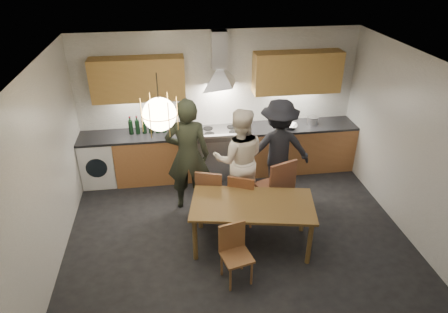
{
  "coord_description": "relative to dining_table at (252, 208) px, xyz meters",
  "views": [
    {
      "loc": [
        -0.86,
        -4.52,
        3.91
      ],
      "look_at": [
        -0.16,
        0.4,
        1.2
      ],
      "focal_mm": 32.0,
      "sensor_mm": 36.0,
      "label": 1
    }
  ],
  "objects": [
    {
      "name": "dining_table",
      "position": [
        0.0,
        0.0,
        0.0
      ],
      "size": [
        1.82,
        1.15,
        0.71
      ],
      "rotation": [
        0.0,
        0.0,
        -0.19
      ],
      "color": "brown",
      "rests_on": "ground"
    },
    {
      "name": "room_shell",
      "position": [
        -0.16,
        0.11,
        1.08
      ],
      "size": [
        5.02,
        4.52,
        2.61
      ],
      "color": "white",
      "rests_on": "ground"
    },
    {
      "name": "wall_fixtures",
      "position": [
        -0.16,
        2.18,
        1.24
      ],
      "size": [
        4.3,
        0.54,
        1.1
      ],
      "color": "tan",
      "rests_on": "ground"
    },
    {
      "name": "person_left",
      "position": [
        -0.81,
        1.1,
        0.31
      ],
      "size": [
        0.72,
        0.51,
        1.88
      ],
      "primitive_type": "imported",
      "rotation": [
        0.0,
        0.0,
        3.05
      ],
      "color": "black",
      "rests_on": "ground"
    },
    {
      "name": "chair_back_left",
      "position": [
        -0.51,
        0.68,
        -0.12
      ],
      "size": [
        0.52,
        0.52,
        0.9
      ],
      "rotation": [
        0.0,
        0.0,
        2.8
      ],
      "color": "brown",
      "rests_on": "ground"
    },
    {
      "name": "person_mid",
      "position": [
        -0.01,
        1.0,
        0.22
      ],
      "size": [
        0.9,
        0.73,
        1.71
      ],
      "primitive_type": "imported",
      "rotation": [
        0.0,
        0.0,
        3.03
      ],
      "color": "#EFE2CC",
      "rests_on": "ground"
    },
    {
      "name": "pendant_lamp",
      "position": [
        -1.16,
        0.01,
        1.47
      ],
      "size": [
        0.43,
        0.43,
        0.7
      ],
      "color": "black",
      "rests_on": "ground"
    },
    {
      "name": "chair_front",
      "position": [
        -0.35,
        -0.58,
        -0.17
      ],
      "size": [
        0.44,
        0.44,
        0.8
      ],
      "rotation": [
        0.0,
        0.0,
        0.24
      ],
      "color": "brown",
      "rests_on": "ground"
    },
    {
      "name": "wine_bottles",
      "position": [
        -1.45,
        2.11,
        0.43
      ],
      "size": [
        0.65,
        0.08,
        0.32
      ],
      "color": "black",
      "rests_on": "counter_run"
    },
    {
      "name": "range_stove",
      "position": [
        -0.16,
        2.06,
        -0.19
      ],
      "size": [
        0.9,
        0.6,
        0.92
      ],
      "color": "silver",
      "rests_on": "ground"
    },
    {
      "name": "mixing_bowl",
      "position": [
        1.09,
        1.96,
        0.3
      ],
      "size": [
        0.34,
        0.34,
        0.07
      ],
      "primitive_type": "imported",
      "rotation": [
        0.0,
        0.0,
        -0.31
      ],
      "color": "#B8B8BB",
      "rests_on": "counter_run"
    },
    {
      "name": "person_right",
      "position": [
        0.69,
        1.29,
        0.22
      ],
      "size": [
        1.14,
        0.7,
        1.71
      ],
      "primitive_type": "imported",
      "rotation": [
        0.0,
        0.0,
        3.08
      ],
      "color": "black",
      "rests_on": "ground"
    },
    {
      "name": "stock_pot",
      "position": [
        1.55,
        2.08,
        0.34
      ],
      "size": [
        0.23,
        0.23,
        0.14
      ],
      "primitive_type": "cylinder",
      "rotation": [
        0.0,
        0.0,
        -0.24
      ],
      "color": "silver",
      "rests_on": "counter_run"
    },
    {
      "name": "chair_back_mid",
      "position": [
        -0.05,
        0.5,
        -0.13
      ],
      "size": [
        0.52,
        0.52,
        0.88
      ],
      "rotation": [
        0.0,
        0.0,
        2.73
      ],
      "color": "brown",
      "rests_on": "ground"
    },
    {
      "name": "counter_run",
      "position": [
        -0.14,
        2.06,
        -0.18
      ],
      "size": [
        5.0,
        0.62,
        0.9
      ],
      "color": "#C7844C",
      "rests_on": "ground"
    },
    {
      "name": "chair_back_right",
      "position": [
        0.52,
        0.6,
        -0.04
      ],
      "size": [
        0.6,
        0.6,
        1.03
      ],
      "rotation": [
        0.0,
        0.0,
        3.51
      ],
      "color": "brown",
      "rests_on": "ground"
    },
    {
      "name": "ground",
      "position": [
        -0.16,
        0.11,
        -0.63
      ],
      "size": [
        5.0,
        5.0,
        0.0
      ],
      "primitive_type": "plane",
      "color": "black",
      "rests_on": "ground"
    }
  ]
}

